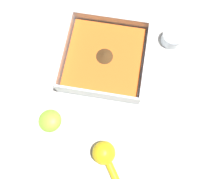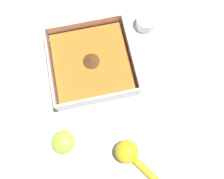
{
  "view_description": "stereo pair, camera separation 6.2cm",
  "coord_description": "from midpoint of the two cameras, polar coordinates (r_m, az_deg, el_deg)",
  "views": [
    {
      "loc": [
        -0.28,
        -0.06,
        0.63
      ],
      "look_at": [
        -0.12,
        -0.03,
        0.03
      ],
      "focal_mm": 35.0,
      "sensor_mm": 36.0,
      "label": 1
    },
    {
      "loc": [
        -0.28,
        0.0,
        0.63
      ],
      "look_at": [
        -0.12,
        -0.03,
        0.03
      ],
      "focal_mm": 35.0,
      "sensor_mm": 36.0,
      "label": 2
    }
  ],
  "objects": [
    {
      "name": "ground_plane",
      "position": [
        0.69,
        -7.13,
        7.4
      ],
      "size": [
        4.0,
        4.0,
        0.0
      ],
      "primitive_type": "plane",
      "color": "beige"
    },
    {
      "name": "square_dish",
      "position": [
        0.67,
        -7.66,
        6.41
      ],
      "size": [
        0.24,
        0.24,
        0.06
      ],
      "color": "silver",
      "rests_on": "ground_plane"
    },
    {
      "name": "spice_bowl",
      "position": [
        0.73,
        6.73,
        16.73
      ],
      "size": [
        0.06,
        0.06,
        0.04
      ],
      "color": "silver",
      "rests_on": "ground_plane"
    },
    {
      "name": "lemon_squeezer",
      "position": [
        0.61,
        2.84,
        -17.79
      ],
      "size": [
        0.19,
        0.15,
        0.06
      ],
      "rotation": [
        0.0,
        0.0,
        0.61
      ],
      "color": "yellow",
      "rests_on": "ground_plane"
    },
    {
      "name": "lemon_half",
      "position": [
        0.64,
        -15.15,
        -13.55
      ],
      "size": [
        0.06,
        0.06,
        0.04
      ],
      "color": "#93CC38",
      "rests_on": "ground_plane"
    }
  ]
}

